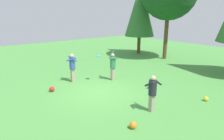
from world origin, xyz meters
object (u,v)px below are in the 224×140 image
object	(u,v)px
person_bystander	(152,91)
frisbee	(99,56)
ball_red	(52,89)
ball_yellow	(206,99)
ball_orange	(133,125)
person_catcher	(72,65)
person_thrower	(113,64)
tree_far_left	(140,9)
ball_blue	(149,87)

from	to	relation	value
person_bystander	frisbee	distance (m)	4.58
ball_red	ball_yellow	distance (m)	7.83
ball_orange	person_catcher	bearing A→B (deg)	173.11
person_thrower	ball_yellow	distance (m)	5.51
person_thrower	person_bystander	bearing A→B (deg)	89.42
person_thrower	ball_yellow	xyz separation A→B (m)	(5.21, 1.56, -0.91)
tree_far_left	person_thrower	bearing A→B (deg)	-55.89
person_catcher	ball_yellow	size ratio (longest dim) A/B	7.84
person_bystander	ball_blue	bearing A→B (deg)	-41.49
ball_red	ball_blue	world-z (taller)	ball_red
person_catcher	ball_blue	world-z (taller)	person_catcher
ball_red	ball_blue	distance (m)	5.33
person_catcher	ball_yellow	bearing A→B (deg)	-21.68
person_catcher	person_bystander	bearing A→B (deg)	-42.68
person_thrower	ball_yellow	world-z (taller)	person_thrower
ball_yellow	ball_blue	bearing A→B (deg)	-162.36
frisbee	ball_yellow	distance (m)	6.16
person_catcher	person_bystander	xyz separation A→B (m)	(5.51, 0.84, -0.10)
ball_red	tree_far_left	world-z (taller)	tree_far_left
person_thrower	frisbee	distance (m)	1.08
frisbee	tree_far_left	world-z (taller)	tree_far_left
tree_far_left	ball_orange	bearing A→B (deg)	-46.42
person_thrower	ball_orange	bearing A→B (deg)	75.19
person_bystander	person_thrower	bearing A→B (deg)	-11.48
person_thrower	person_catcher	size ratio (longest dim) A/B	1.08
person_bystander	ball_blue	distance (m)	2.81
frisbee	ball_blue	bearing A→B (deg)	30.03
ball_orange	ball_yellow	bearing A→B (deg)	84.03
person_bystander	tree_far_left	bearing A→B (deg)	-38.01
ball_red	frisbee	bearing A→B (deg)	84.34
person_bystander	frisbee	world-z (taller)	frisbee
person_catcher	frisbee	xyz separation A→B (m)	(1.00, 1.25, 0.57)
person_bystander	ball_red	distance (m)	5.46
ball_orange	ball_red	xyz separation A→B (m)	(-5.28, -0.92, 0.00)
person_thrower	ball_red	xyz separation A→B (m)	(-0.54, -3.75, -0.88)
ball_red	tree_far_left	distance (m)	12.83
ball_red	person_thrower	bearing A→B (deg)	81.88
person_thrower	ball_blue	world-z (taller)	person_thrower
person_catcher	ball_blue	distance (m)	4.70
ball_blue	frisbee	bearing A→B (deg)	-149.97
ball_red	ball_yellow	size ratio (longest dim) A/B	1.25
frisbee	tree_far_left	bearing A→B (deg)	119.99
tree_far_left	ball_blue	bearing A→B (deg)	-42.24
frisbee	ball_orange	xyz separation A→B (m)	(5.00, -1.97, -1.48)
ball_blue	tree_far_left	world-z (taller)	tree_far_left
person_thrower	tree_far_left	xyz separation A→B (m)	(-5.06, 7.47, 3.37)
ball_orange	tree_far_left	world-z (taller)	tree_far_left
frisbee	ball_blue	world-z (taller)	frisbee
person_thrower	ball_red	distance (m)	3.89
person_thrower	frisbee	world-z (taller)	person_thrower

